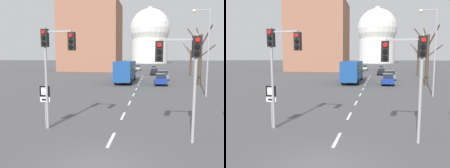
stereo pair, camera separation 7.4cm
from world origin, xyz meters
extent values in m
cube|color=silver|center=(0.00, 3.00, 0.00)|extent=(0.16, 2.00, 0.01)
cube|color=silver|center=(0.00, 7.50, 0.00)|extent=(0.16, 2.00, 0.01)
cube|color=silver|center=(0.00, 12.00, 0.00)|extent=(0.16, 2.00, 0.01)
cube|color=silver|center=(0.00, 16.50, 0.00)|extent=(0.16, 2.00, 0.01)
cube|color=silver|center=(0.00, 21.00, 0.00)|extent=(0.16, 2.00, 0.01)
cube|color=silver|center=(0.00, 25.50, 0.00)|extent=(0.16, 2.00, 0.01)
cube|color=silver|center=(0.00, 30.00, 0.00)|extent=(0.16, 2.00, 0.01)
cube|color=silver|center=(0.00, 34.50, 0.00)|extent=(0.16, 2.00, 0.01)
cube|color=silver|center=(0.00, 39.00, 0.00)|extent=(0.16, 2.00, 0.01)
cube|color=silver|center=(0.00, 43.50, 0.00)|extent=(0.16, 2.00, 0.01)
cylinder|color=#9E9EA3|center=(-3.86, 4.09, 2.82)|extent=(0.14, 0.14, 5.65)
cube|color=black|center=(-3.86, 4.09, 5.07)|extent=(0.36, 0.28, 0.96)
cylinder|color=red|center=(-3.86, 3.92, 5.36)|extent=(0.20, 0.06, 0.20)
cylinder|color=black|center=(-3.86, 3.92, 5.07)|extent=(0.20, 0.06, 0.20)
cylinder|color=black|center=(-3.86, 3.92, 4.77)|extent=(0.20, 0.06, 0.20)
cube|color=#9E9EA3|center=(-3.10, 4.09, 5.40)|extent=(1.53, 0.10, 0.10)
cube|color=black|center=(-2.33, 4.09, 4.87)|extent=(0.36, 0.28, 0.96)
cylinder|color=red|center=(-2.33, 3.92, 5.16)|extent=(0.20, 0.06, 0.20)
cylinder|color=black|center=(-2.33, 3.92, 4.87)|extent=(0.20, 0.06, 0.20)
cylinder|color=black|center=(-2.33, 3.92, 4.57)|extent=(0.20, 0.06, 0.20)
cylinder|color=#9E9EA3|center=(3.85, 3.30, 2.53)|extent=(0.14, 0.14, 5.06)
cube|color=black|center=(3.85, 3.30, 4.48)|extent=(0.36, 0.28, 0.96)
cylinder|color=red|center=(3.85, 3.13, 4.78)|extent=(0.20, 0.06, 0.20)
cylinder|color=black|center=(3.85, 3.13, 4.48)|extent=(0.20, 0.06, 0.20)
cylinder|color=black|center=(3.85, 3.13, 4.18)|extent=(0.20, 0.06, 0.20)
cube|color=#9E9EA3|center=(3.03, 3.30, 4.81)|extent=(1.64, 0.10, 0.10)
cube|color=black|center=(2.21, 3.30, 4.28)|extent=(0.36, 0.28, 0.96)
cylinder|color=red|center=(2.21, 3.13, 4.58)|extent=(0.20, 0.06, 0.20)
cylinder|color=black|center=(2.21, 3.13, 4.28)|extent=(0.20, 0.06, 0.20)
cylinder|color=black|center=(2.21, 3.13, 3.98)|extent=(0.20, 0.06, 0.20)
cylinder|color=#9E9EA3|center=(-4.02, 4.18, 1.24)|extent=(0.07, 0.07, 2.47)
cube|color=black|center=(-4.02, 4.16, 2.12)|extent=(0.60, 0.03, 0.60)
cube|color=white|center=(-4.02, 4.14, 2.12)|extent=(0.42, 0.01, 0.42)
cube|color=white|center=(-4.02, 4.16, 1.64)|extent=(0.60, 0.03, 0.28)
cube|color=black|center=(-4.02, 4.14, 1.64)|extent=(0.36, 0.01, 0.10)
cylinder|color=#9E9EA3|center=(7.53, 16.71, 4.45)|extent=(0.16, 0.16, 8.89)
cube|color=#9E9EA3|center=(6.77, 16.71, 8.79)|extent=(1.54, 0.10, 0.10)
sphere|color=#F2EAC6|center=(6.00, 16.71, 8.71)|extent=(0.36, 0.36, 0.36)
cube|color=slate|center=(4.04, 34.21, 0.67)|extent=(1.71, 4.40, 0.74)
cube|color=#1E232D|center=(4.04, 33.99, 1.37)|extent=(1.46, 2.11, 0.66)
cylinder|color=black|center=(3.23, 35.57, 0.30)|extent=(0.18, 0.60, 0.60)
cylinder|color=black|center=(4.85, 35.57, 0.30)|extent=(0.18, 0.60, 0.60)
cylinder|color=black|center=(3.23, 32.85, 0.30)|extent=(0.18, 0.60, 0.60)
cylinder|color=black|center=(4.85, 32.85, 0.30)|extent=(0.18, 0.60, 0.60)
cube|color=#2D4C33|center=(2.65, 65.55, 0.69)|extent=(1.79, 4.41, 0.69)
cube|color=#1E232D|center=(2.65, 65.33, 1.30)|extent=(1.52, 2.12, 0.54)
cylinder|color=black|center=(1.81, 66.92, 0.34)|extent=(0.18, 0.69, 0.69)
cylinder|color=black|center=(3.50, 66.92, 0.34)|extent=(0.18, 0.69, 0.69)
cylinder|color=black|center=(1.81, 64.19, 0.34)|extent=(0.18, 0.69, 0.69)
cylinder|color=black|center=(3.50, 64.19, 0.34)|extent=(0.18, 0.69, 0.69)
cube|color=navy|center=(3.27, 25.97, 0.71)|extent=(1.70, 3.93, 0.76)
cube|color=#1E232D|center=(3.27, 25.78, 1.39)|extent=(1.44, 1.89, 0.61)
cylinder|color=black|center=(2.47, 27.19, 0.33)|extent=(0.18, 0.66, 0.66)
cylinder|color=black|center=(4.07, 27.19, 0.33)|extent=(0.18, 0.66, 0.66)
cylinder|color=black|center=(2.47, 24.76, 0.33)|extent=(0.18, 0.66, 0.66)
cylinder|color=black|center=(4.07, 24.76, 0.33)|extent=(0.18, 0.66, 0.66)
cube|color=black|center=(2.50, 45.83, 0.68)|extent=(1.82, 4.28, 0.67)
cube|color=#1E232D|center=(2.50, 45.62, 1.35)|extent=(1.55, 2.06, 0.67)
cylinder|color=black|center=(1.64, 47.16, 0.35)|extent=(0.18, 0.70, 0.70)
cylinder|color=black|center=(3.36, 47.16, 0.35)|extent=(0.18, 0.70, 0.70)
cylinder|color=black|center=(1.64, 44.50, 0.35)|extent=(0.18, 0.70, 0.70)
cylinder|color=black|center=(3.36, 44.50, 0.35)|extent=(0.18, 0.70, 0.70)
cube|color=#B7B7BC|center=(-2.67, 66.27, 0.71)|extent=(1.86, 4.42, 0.74)
cube|color=#1E232D|center=(-2.67, 66.05, 1.39)|extent=(1.58, 2.12, 0.61)
cylinder|color=black|center=(-3.55, 67.64, 0.34)|extent=(0.18, 0.68, 0.68)
cylinder|color=black|center=(-1.79, 67.64, 0.34)|extent=(0.18, 0.68, 0.68)
cylinder|color=black|center=(-3.55, 64.90, 0.34)|extent=(0.18, 0.68, 0.68)
cylinder|color=black|center=(-1.79, 64.90, 0.34)|extent=(0.18, 0.68, 0.68)
cube|color=silver|center=(-3.49, 55.60, 0.66)|extent=(1.83, 4.20, 0.68)
cube|color=#1E232D|center=(-3.49, 55.39, 1.28)|extent=(1.56, 2.01, 0.57)
cylinder|color=black|center=(-4.36, 56.90, 0.32)|extent=(0.18, 0.63, 0.63)
cylinder|color=black|center=(-2.62, 56.90, 0.32)|extent=(0.18, 0.63, 0.63)
cylinder|color=black|center=(-4.36, 54.30, 0.32)|extent=(0.18, 0.63, 0.63)
cylinder|color=black|center=(-2.62, 54.30, 0.32)|extent=(0.18, 0.63, 0.63)
cube|color=#19478C|center=(-2.32, 28.88, 1.98)|extent=(2.50, 10.80, 3.00)
cube|color=black|center=(-2.32, 28.88, 2.35)|extent=(2.52, 10.26, 0.90)
cylinder|color=black|center=(-3.52, 32.66, 0.48)|extent=(0.26, 0.96, 0.96)
cylinder|color=black|center=(-1.12, 32.66, 0.48)|extent=(0.26, 0.96, 0.96)
cylinder|color=black|center=(-3.52, 25.64, 0.48)|extent=(0.26, 0.96, 0.96)
cylinder|color=black|center=(-1.12, 25.64, 0.48)|extent=(0.26, 0.96, 0.96)
cylinder|color=#473828|center=(-10.36, 58.11, 3.56)|extent=(0.39, 0.39, 7.12)
cylinder|color=#473828|center=(-9.70, 58.48, 6.32)|extent=(1.44, 0.90, 3.00)
cylinder|color=#473828|center=(-10.74, 58.89, 6.88)|extent=(0.87, 1.70, 3.51)
cylinder|color=#473828|center=(-10.94, 57.72, 5.70)|extent=(1.28, 0.94, 2.61)
cylinder|color=#473828|center=(8.88, 26.89, 3.70)|extent=(0.50, 0.50, 7.40)
cylinder|color=#473828|center=(8.63, 27.37, 7.28)|extent=(0.65, 1.12, 2.38)
cylinder|color=#473828|center=(9.84, 26.72, 5.03)|extent=(2.04, 0.57, 1.83)
cylinder|color=#473828|center=(9.34, 25.59, 7.06)|extent=(0.92, 2.77, 2.73)
cylinder|color=#473828|center=(7.97, 27.38, 7.09)|extent=(1.93, 1.19, 2.73)
cylinder|color=#473828|center=(-9.60, 58.76, 3.91)|extent=(0.43, 0.43, 7.83)
cylinder|color=#473828|center=(-10.39, 59.79, 6.02)|extent=(1.42, 2.31, 1.97)
cylinder|color=#473828|center=(-9.27, 57.99, 6.60)|extent=(0.78, 1.68, 3.27)
cylinder|color=#473828|center=(-10.14, 59.14, 8.04)|extent=(1.20, 0.92, 2.71)
cylinder|color=#473828|center=(-9.67, 59.69, 8.05)|extent=(0.27, 1.99, 3.81)
cylinder|color=#473828|center=(-8.86, 58.70, 7.57)|extent=(1.61, 0.26, 2.48)
cylinder|color=#473828|center=(10.47, 44.00, 2.86)|extent=(0.43, 0.43, 5.71)
cylinder|color=#473828|center=(9.65, 44.34, 5.94)|extent=(1.75, 0.85, 2.64)
cylinder|color=#473828|center=(10.77, 42.72, 4.92)|extent=(0.56, 2.68, 1.85)
cylinder|color=#473828|center=(10.04, 44.34, 5.81)|extent=(0.97, 0.84, 1.53)
cylinder|color=silver|center=(0.00, 171.12, 9.29)|extent=(27.86, 27.86, 18.57)
sphere|color=silver|center=(0.00, 171.12, 27.08)|extent=(30.95, 30.95, 30.95)
cylinder|color=silver|center=(0.00, 171.12, 41.01)|extent=(3.71, 3.71, 5.42)
cube|color=#9E664C|center=(-17.06, 60.74, 10.57)|extent=(18.00, 14.00, 21.14)
camera|label=1|loc=(1.87, -7.13, 3.97)|focal=35.00mm
camera|label=2|loc=(1.95, -7.12, 3.97)|focal=35.00mm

